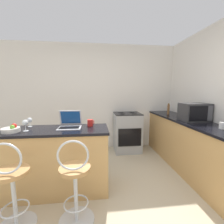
{
  "coord_description": "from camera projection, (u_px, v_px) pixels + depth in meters",
  "views": [
    {
      "loc": [
        0.0,
        -1.54,
        1.48
      ],
      "look_at": [
        0.36,
        1.49,
        1.04
      ],
      "focal_mm": 24.0,
      "sensor_mm": 36.0,
      "label": 1
    }
  ],
  "objects": [
    {
      "name": "ground_plane",
      "position": [
        96.0,
        220.0,
        1.72
      ],
      "size": [
        20.0,
        20.0,
        0.0
      ],
      "primitive_type": "plane",
      "color": "#BCAD8E"
    },
    {
      "name": "wall_back",
      "position": [
        94.0,
        98.0,
        3.78
      ],
      "size": [
        12.0,
        0.06,
        2.6
      ],
      "color": "silver",
      "rests_on": "ground_plane"
    },
    {
      "name": "breakfast_bar",
      "position": [
        58.0,
        160.0,
        2.18
      ],
      "size": [
        1.46,
        0.57,
        0.94
      ],
      "color": "tan",
      "rests_on": "ground_plane"
    },
    {
      "name": "counter_right",
      "position": [
        191.0,
        146.0,
        2.71
      ],
      "size": [
        0.58,
        2.78,
        0.94
      ],
      "color": "tan",
      "rests_on": "ground_plane"
    },
    {
      "name": "bar_stool_near",
      "position": [
        12.0,
        189.0,
        1.56
      ],
      "size": [
        0.4,
        0.4,
        0.99
      ],
      "color": "silver",
      "rests_on": "ground_plane"
    },
    {
      "name": "bar_stool_far",
      "position": [
        75.0,
        185.0,
        1.63
      ],
      "size": [
        0.4,
        0.4,
        0.99
      ],
      "color": "silver",
      "rests_on": "ground_plane"
    },
    {
      "name": "laptop",
      "position": [
        70.0,
        123.0,
        2.21
      ],
      "size": [
        0.32,
        0.31,
        0.25
      ],
      "color": "silver",
      "rests_on": "breakfast_bar"
    },
    {
      "name": "microwave",
      "position": [
        194.0,
        112.0,
        2.65
      ],
      "size": [
        0.46,
        0.34,
        0.32
      ],
      "color": "#2D2D30",
      "rests_on": "counter_right"
    },
    {
      "name": "stove_range",
      "position": [
        127.0,
        132.0,
        3.66
      ],
      "size": [
        0.63,
        0.57,
        0.95
      ],
      "color": "#9EA3A8",
      "rests_on": "ground_plane"
    },
    {
      "name": "wine_glass_tall",
      "position": [
        25.0,
        123.0,
        1.99
      ],
      "size": [
        0.08,
        0.08,
        0.16
      ],
      "color": "silver",
      "rests_on": "breakfast_bar"
    },
    {
      "name": "mug_red",
      "position": [
        90.0,
        123.0,
        2.29
      ],
      "size": [
        0.1,
        0.09,
        0.1
      ],
      "color": "red",
      "rests_on": "breakfast_bar"
    },
    {
      "name": "fruit_bowl",
      "position": [
        11.0,
        129.0,
        1.96
      ],
      "size": [
        0.22,
        0.22,
        0.11
      ],
      "color": "silver",
      "rests_on": "breakfast_bar"
    },
    {
      "name": "wine_glass_short",
      "position": [
        29.0,
        120.0,
        2.24
      ],
      "size": [
        0.07,
        0.07,
        0.14
      ],
      "color": "silver",
      "rests_on": "breakfast_bar"
    },
    {
      "name": "pepper_mill",
      "position": [
        168.0,
        109.0,
        3.4
      ],
      "size": [
        0.05,
        0.05,
        0.25
      ],
      "color": "brown",
      "rests_on": "counter_right"
    },
    {
      "name": "mug_white",
      "position": [
        222.0,
        126.0,
        2.11
      ],
      "size": [
        0.1,
        0.08,
        0.09
      ],
      "color": "white",
      "rests_on": "counter_right"
    }
  ]
}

